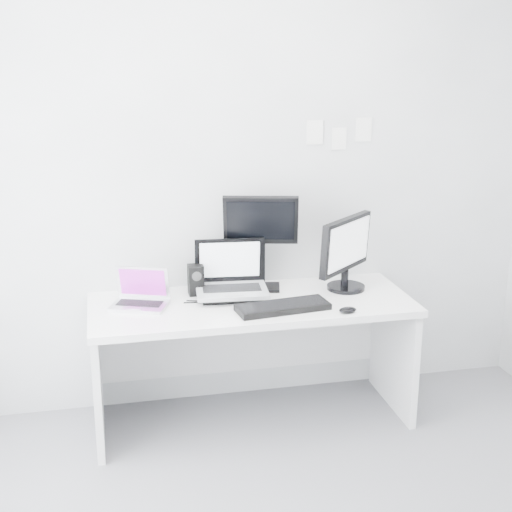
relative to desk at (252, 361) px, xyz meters
name	(u,v)px	position (x,y,z in m)	size (l,w,h in m)	color
back_wall	(239,181)	(0.00, 0.35, 0.99)	(3.60, 3.60, 0.00)	silver
desk	(252,361)	(0.00, 0.00, 0.00)	(1.80, 0.70, 0.73)	white
macbook	(138,288)	(-0.62, 0.04, 0.48)	(0.30, 0.22, 0.22)	#B8B8BD
speaker	(196,280)	(-0.29, 0.19, 0.45)	(0.09, 0.09, 0.17)	black
dell_laptop	(232,270)	(-0.10, 0.07, 0.53)	(0.40, 0.31, 0.33)	#A8ACB0
rear_monitor	(261,241)	(0.10, 0.20, 0.66)	(0.43, 0.15, 0.58)	black
samsung_monitor	(347,253)	(0.59, 0.09, 0.59)	(0.49, 0.22, 0.45)	black
keyboard	(283,307)	(0.14, -0.17, 0.38)	(0.50, 0.18, 0.03)	black
mouse	(348,310)	(0.47, -0.28, 0.38)	(0.10, 0.06, 0.03)	black
wall_note_0	(315,132)	(0.45, 0.34, 1.26)	(0.10, 0.00, 0.14)	white
wall_note_1	(339,139)	(0.60, 0.34, 1.22)	(0.09, 0.00, 0.13)	white
wall_note_2	(364,129)	(0.75, 0.34, 1.26)	(0.10, 0.00, 0.14)	white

